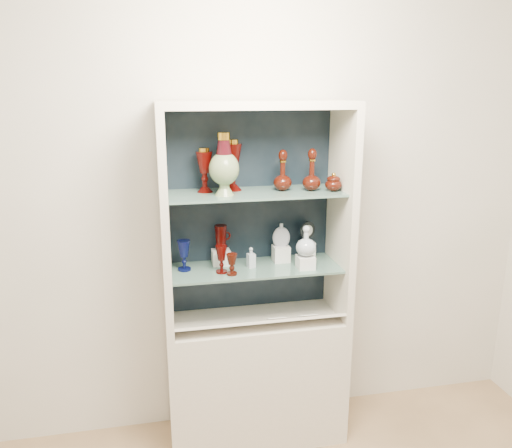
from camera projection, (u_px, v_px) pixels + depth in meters
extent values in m
cube|color=beige|center=(248.00, 197.00, 2.84)|extent=(3.50, 0.02, 2.80)
cube|color=beige|center=(256.00, 377.00, 2.90)|extent=(1.00, 0.40, 0.75)
cube|color=black|center=(249.00, 211.00, 2.83)|extent=(0.98, 0.02, 1.15)
cube|color=beige|center=(165.00, 224.00, 2.56)|extent=(0.04, 0.40, 1.15)
cube|color=beige|center=(341.00, 215.00, 2.75)|extent=(0.04, 0.40, 1.15)
cube|color=beige|center=(256.00, 105.00, 2.50)|extent=(1.00, 0.40, 0.04)
cube|color=slate|center=(255.00, 268.00, 2.74)|extent=(0.92, 0.34, 0.01)
cube|color=slate|center=(255.00, 193.00, 2.63)|extent=(0.92, 0.34, 0.01)
cube|color=beige|center=(260.00, 322.00, 2.69)|extent=(0.92, 0.17, 0.09)
cube|color=white|center=(276.00, 318.00, 2.70)|extent=(0.10, 0.06, 0.03)
cube|color=white|center=(307.00, 315.00, 2.74)|extent=(0.10, 0.06, 0.03)
cube|color=silver|center=(221.00, 257.00, 2.78)|extent=(0.10, 0.10, 0.08)
cube|color=silver|center=(281.00, 254.00, 2.82)|extent=(0.09, 0.09, 0.09)
cube|color=silver|center=(305.00, 262.00, 2.71)|extent=(0.09, 0.09, 0.07)
cube|color=silver|center=(307.00, 250.00, 2.87)|extent=(0.08, 0.08, 0.10)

